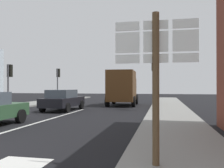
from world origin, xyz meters
TOP-DOWN VIEW (x-y plane):
  - ground_plane at (0.00, 10.00)m, footprint 80.00×80.00m
  - sidewalk_right at (6.22, 8.00)m, footprint 2.75×44.00m
  - lane_centre_stripe at (0.00, 6.00)m, footprint 0.16×12.00m
  - sedan_far at (-1.15, 10.97)m, footprint 2.02×4.22m
  - delivery_truck at (2.27, 16.24)m, footprint 2.62×5.07m
  - route_sign_post at (5.62, -0.25)m, footprint 1.66×0.14m
  - traffic_light_near_left at (-5.15, 10.64)m, footprint 0.30×0.49m
  - traffic_light_far_left at (-5.15, 19.11)m, footprint 0.30×0.49m
  - traffic_light_near_right at (5.15, 12.09)m, footprint 0.30×0.49m
  - traffic_light_far_right at (5.15, 17.38)m, footprint 0.30×0.49m

SIDE VIEW (x-z plane):
  - ground_plane at x=0.00m, z-range 0.00..0.00m
  - lane_centre_stripe at x=0.00m, z-range 0.00..0.01m
  - sidewalk_right at x=6.22m, z-range 0.00..0.14m
  - sedan_far at x=-1.15m, z-range 0.03..1.50m
  - delivery_truck at x=2.27m, z-range 0.13..3.18m
  - route_sign_post at x=5.62m, z-range 0.40..3.60m
  - traffic_light_near_left at x=-5.15m, z-range 0.79..4.09m
  - traffic_light_far_left at x=-5.15m, z-range 0.86..4.45m
  - traffic_light_far_right at x=5.15m, z-range 0.89..4.59m
  - traffic_light_near_right at x=5.15m, z-range 0.89..4.59m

